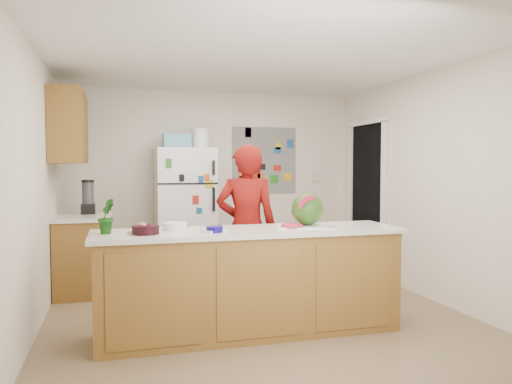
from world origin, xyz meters
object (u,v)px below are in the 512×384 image
object	(u,v)px
refrigerator	(185,213)
cherry_bowl	(146,230)
person	(247,228)
watermelon	(307,209)

from	to	relation	value
refrigerator	cherry_bowl	xyz separation A→B (m)	(-0.64, -2.46, 0.11)
refrigerator	cherry_bowl	size ratio (longest dim) A/B	7.85
refrigerator	person	world-z (taller)	refrigerator
person	cherry_bowl	distance (m)	1.28
refrigerator	watermelon	bearing A→B (deg)	-70.98
person	watermelon	distance (m)	0.78
refrigerator	person	distance (m)	1.76
watermelon	person	bearing A→B (deg)	123.62
cherry_bowl	watermelon	bearing A→B (deg)	5.11
person	cherry_bowl	bearing A→B (deg)	50.86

